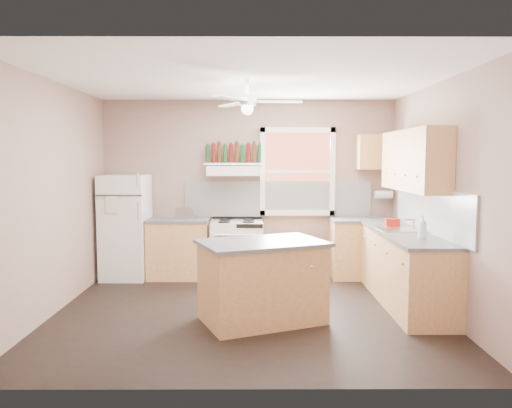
{
  "coord_description": "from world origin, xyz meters",
  "views": [
    {
      "loc": [
        0.07,
        -5.76,
        1.81
      ],
      "look_at": [
        0.1,
        0.3,
        1.25
      ],
      "focal_mm": 35.0,
      "sensor_mm": 36.0,
      "label": 1
    }
  ],
  "objects_px": {
    "stove": "(237,249)",
    "refrigerator": "(126,227)",
    "cart": "(297,259)",
    "toaster": "(186,213)",
    "island": "(262,283)"
  },
  "relations": [
    {
      "from": "refrigerator",
      "to": "stove",
      "type": "height_order",
      "value": "refrigerator"
    },
    {
      "from": "toaster",
      "to": "cart",
      "type": "relative_size",
      "value": 0.52
    },
    {
      "from": "refrigerator",
      "to": "stove",
      "type": "bearing_deg",
      "value": 3.86
    },
    {
      "from": "toaster",
      "to": "island",
      "type": "bearing_deg",
      "value": -57.15
    },
    {
      "from": "stove",
      "to": "toaster",
      "type": "bearing_deg",
      "value": -173.31
    },
    {
      "from": "island",
      "to": "refrigerator",
      "type": "bearing_deg",
      "value": 112.84
    },
    {
      "from": "toaster",
      "to": "stove",
      "type": "bearing_deg",
      "value": 11.51
    },
    {
      "from": "cart",
      "to": "island",
      "type": "relative_size",
      "value": 0.43
    },
    {
      "from": "stove",
      "to": "refrigerator",
      "type": "bearing_deg",
      "value": 179.94
    },
    {
      "from": "cart",
      "to": "stove",
      "type": "bearing_deg",
      "value": 166.14
    },
    {
      "from": "refrigerator",
      "to": "toaster",
      "type": "relative_size",
      "value": 5.56
    },
    {
      "from": "cart",
      "to": "refrigerator",
      "type": "bearing_deg",
      "value": 164.96
    },
    {
      "from": "toaster",
      "to": "stove",
      "type": "relative_size",
      "value": 0.33
    },
    {
      "from": "refrigerator",
      "to": "toaster",
      "type": "distance_m",
      "value": 0.94
    },
    {
      "from": "refrigerator",
      "to": "cart",
      "type": "bearing_deg",
      "value": 4.51
    }
  ]
}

